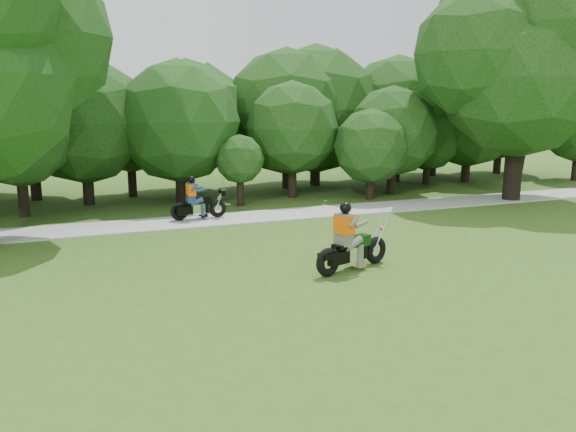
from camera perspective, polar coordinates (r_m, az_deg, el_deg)
ground at (r=14.87m, az=11.55°, el=-5.45°), size 100.00×100.00×0.00m
walkway at (r=21.80m, az=0.08°, el=0.17°), size 60.00×2.20×0.06m
tree_line at (r=27.83m, az=-3.46°, el=9.89°), size 41.19×11.58×7.32m
big_tree_east at (r=27.01m, az=22.03°, el=14.31°), size 9.07×6.89×10.46m
chopper_motorcycle at (r=14.48m, az=6.28°, el=-2.98°), size 2.49×1.23×1.82m
touring_motorcycle at (r=20.89m, az=-9.42°, el=1.26°), size 2.13×0.66×1.62m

